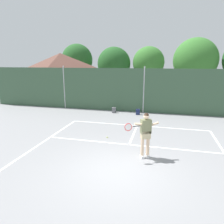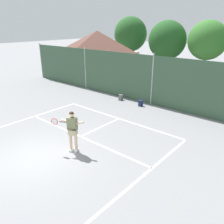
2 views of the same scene
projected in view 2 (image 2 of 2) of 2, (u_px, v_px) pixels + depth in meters
name	position (u px, v px, depth m)	size (l,w,h in m)	color
ground_plane	(36.00, 157.00, 9.63)	(120.00, 120.00, 0.00)	gray
court_markings	(49.00, 151.00, 10.08)	(8.30, 11.10, 0.01)	white
chainlink_fence	(152.00, 81.00, 15.41)	(26.09, 0.09, 3.45)	#38563D
clubhouse_building	(98.00, 54.00, 23.06)	(7.45, 5.06, 4.59)	beige
tennis_player	(72.00, 128.00, 9.68)	(1.27, 0.78, 1.85)	silver
tennis_ball	(73.00, 125.00, 12.54)	(0.07, 0.07, 0.07)	#CCE033
backpack_grey	(121.00, 97.00, 16.75)	(0.30, 0.27, 0.46)	slate
backpack_navy	(141.00, 103.00, 15.53)	(0.29, 0.25, 0.46)	navy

